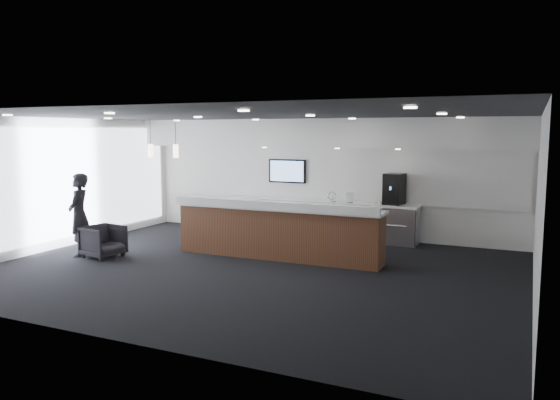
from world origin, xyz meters
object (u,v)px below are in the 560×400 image
at_px(service_counter, 278,231).
at_px(lounge_guest, 79,215).
at_px(coffee_machine, 394,189).
at_px(armchair, 103,241).

height_order(service_counter, lounge_guest, lounge_guest).
xyz_separation_m(coffee_machine, armchair, (-5.31, -4.09, -0.97)).
height_order(coffee_machine, armchair, coffee_machine).
xyz_separation_m(armchair, lounge_guest, (-0.56, -0.09, 0.55)).
distance_m(service_counter, armchair, 3.76).
bearing_deg(coffee_machine, armchair, -133.83).
distance_m(service_counter, coffee_machine, 3.28).
relative_size(service_counter, armchair, 6.02).
relative_size(armchair, lounge_guest, 0.42).
distance_m(service_counter, lounge_guest, 4.32).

